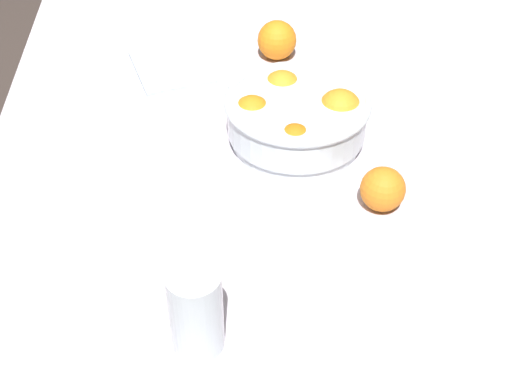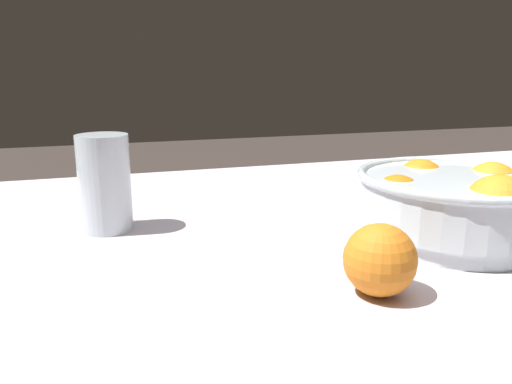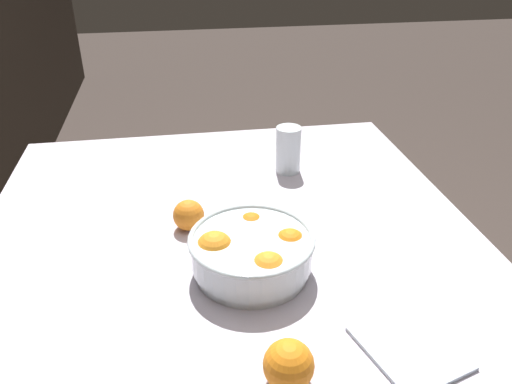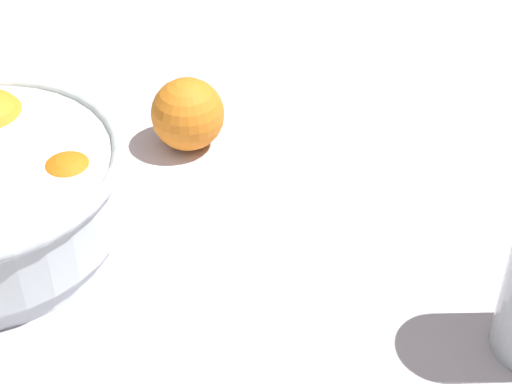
# 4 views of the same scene
# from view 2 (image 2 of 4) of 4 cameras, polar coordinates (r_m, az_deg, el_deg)

# --- Properties ---
(dining_table) EXTENTS (1.48, 1.19, 0.71)m
(dining_table) POSITION_cam_2_polar(r_m,az_deg,el_deg) (0.71, 19.85, -10.25)
(dining_table) COLOR silver
(dining_table) RESTS_ON ground_plane
(fruit_bowl) EXTENTS (0.27, 0.27, 0.10)m
(fruit_bowl) POSITION_cam_2_polar(r_m,az_deg,el_deg) (0.73, 21.85, -1.02)
(fruit_bowl) COLOR silver
(fruit_bowl) RESTS_ON dining_table
(juice_glass) EXTENTS (0.07, 0.07, 0.14)m
(juice_glass) POSITION_cam_2_polar(r_m,az_deg,el_deg) (0.74, -16.85, 0.33)
(juice_glass) COLOR #F4A314
(juice_glass) RESTS_ON dining_table
(orange_loose_near_bowl) EXTENTS (0.08, 0.08, 0.08)m
(orange_loose_near_bowl) POSITION_cam_2_polar(r_m,az_deg,el_deg) (0.53, 13.96, -7.53)
(orange_loose_near_bowl) COLOR orange
(orange_loose_near_bowl) RESTS_ON dining_table
(napkin) EXTENTS (0.21, 0.19, 0.01)m
(napkin) POSITION_cam_2_polar(r_m,az_deg,el_deg) (1.08, 24.50, 0.82)
(napkin) COLOR silver
(napkin) RESTS_ON dining_table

